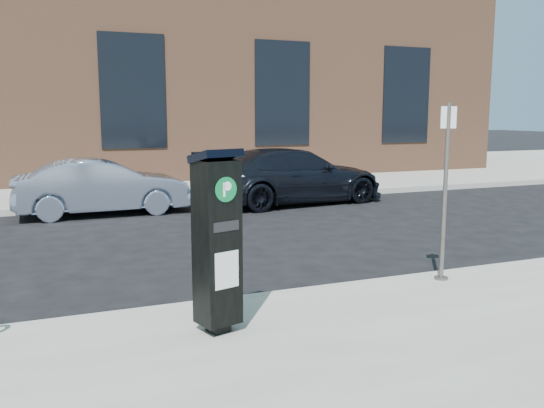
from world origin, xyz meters
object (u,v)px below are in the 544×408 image
parking_kiosk (217,240)px  car_dark (293,176)px  sign_pole (445,194)px  car_silver (102,187)px

parking_kiosk → car_dark: (4.51, 8.27, -0.37)m
parking_kiosk → sign_pole: (3.27, 0.67, 0.20)m
car_dark → parking_kiosk: bearing=145.0°
sign_pole → car_dark: sign_pole is taller
parking_kiosk → car_silver: (-0.26, 8.37, -0.45)m
parking_kiosk → car_silver: 8.39m
car_silver → parking_kiosk: bearing=-179.3°
sign_pole → car_dark: (1.23, 7.60, -0.57)m
parking_kiosk → car_dark: 9.43m
sign_pole → car_dark: bearing=98.3°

